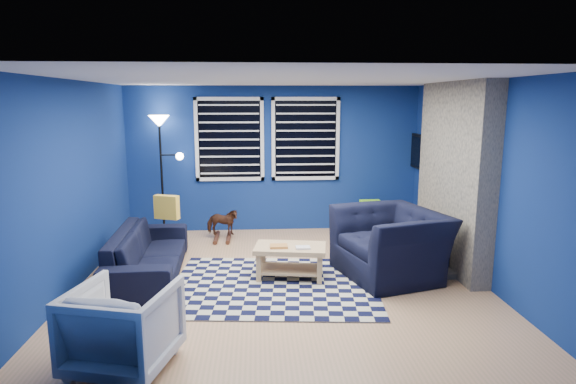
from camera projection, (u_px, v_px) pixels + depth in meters
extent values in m
plane|color=tan|center=(281.00, 281.00, 6.10)|extent=(5.00, 5.00, 0.00)
plane|color=white|center=(281.00, 79.00, 5.63)|extent=(5.00, 5.00, 0.00)
plane|color=navy|center=(274.00, 159.00, 8.32)|extent=(5.00, 0.00, 5.00)
plane|color=navy|center=(71.00, 186.00, 5.70)|extent=(0.00, 5.00, 5.00)
plane|color=navy|center=(480.00, 182.00, 6.03)|extent=(0.00, 5.00, 5.00)
cube|color=gray|center=(454.00, 176.00, 6.51)|extent=(0.26, 2.00, 2.50)
cube|color=black|center=(440.00, 240.00, 6.67)|extent=(0.04, 0.70, 0.60)
cube|color=gray|center=(429.00, 261.00, 6.72)|extent=(0.50, 1.20, 0.08)
cube|color=black|center=(230.00, 139.00, 8.18)|extent=(1.05, 0.02, 1.30)
cube|color=white|center=(229.00, 99.00, 8.04)|extent=(1.17, 0.05, 0.06)
cube|color=white|center=(230.00, 179.00, 8.30)|extent=(1.17, 0.05, 0.06)
cube|color=black|center=(306.00, 139.00, 8.27)|extent=(1.05, 0.02, 1.30)
cube|color=white|center=(306.00, 99.00, 8.13)|extent=(1.17, 0.05, 0.06)
cube|color=white|center=(305.00, 178.00, 8.38)|extent=(1.17, 0.05, 0.06)
cube|color=black|center=(422.00, 153.00, 7.96)|extent=(0.06, 1.00, 0.58)
cube|color=black|center=(420.00, 153.00, 7.95)|extent=(0.01, 0.92, 0.50)
cube|color=black|center=(274.00, 285.00, 5.94)|extent=(2.66, 2.21, 0.02)
imported|color=black|center=(148.00, 253.00, 6.24)|extent=(2.13, 0.92, 0.61)
imported|color=black|center=(390.00, 244.00, 6.22)|extent=(1.60, 1.49, 0.86)
imported|color=gray|center=(123.00, 327.00, 4.06)|extent=(0.98, 0.99, 0.75)
imported|color=#452B16|center=(222.00, 222.00, 7.86)|extent=(0.32, 0.56, 0.45)
cube|color=tan|center=(290.00, 248.00, 6.13)|extent=(0.97, 0.65, 0.06)
cube|color=tan|center=(290.00, 269.00, 6.18)|extent=(0.88, 0.56, 0.03)
cube|color=#BB7735|center=(279.00, 246.00, 6.06)|extent=(0.24, 0.19, 0.03)
cube|color=silver|center=(303.00, 248.00, 6.01)|extent=(0.20, 0.16, 0.03)
cube|color=tan|center=(261.00, 270.00, 5.95)|extent=(0.07, 0.07, 0.36)
cube|color=tan|center=(322.00, 269.00, 6.00)|extent=(0.07, 0.07, 0.36)
cube|color=tan|center=(261.00, 259.00, 6.34)|extent=(0.07, 0.07, 0.36)
cube|color=tan|center=(318.00, 258.00, 6.39)|extent=(0.07, 0.07, 0.36)
cube|color=tan|center=(370.00, 221.00, 8.11)|extent=(0.72, 0.62, 0.51)
cube|color=black|center=(370.00, 221.00, 8.11)|extent=(0.63, 0.55, 0.41)
cube|color=#80ED1B|center=(371.00, 204.00, 8.06)|extent=(0.42, 0.38, 0.09)
cylinder|color=black|center=(165.00, 234.00, 8.18)|extent=(0.25, 0.25, 0.03)
cylinder|color=black|center=(162.00, 180.00, 8.01)|extent=(0.04, 0.04, 1.88)
cone|color=white|center=(159.00, 121.00, 7.82)|extent=(0.34, 0.34, 0.19)
sphere|color=white|center=(180.00, 156.00, 7.90)|extent=(0.13, 0.13, 0.13)
cube|color=yellow|center=(167.00, 207.00, 6.75)|extent=(0.37, 0.22, 0.33)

